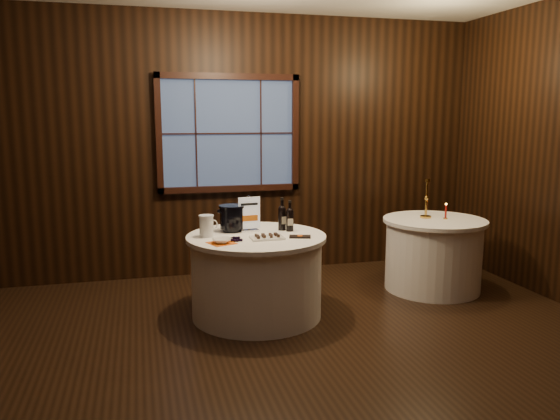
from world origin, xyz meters
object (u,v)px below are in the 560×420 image
object	(u,v)px
cracker_bowl	(222,241)
brass_candlestick	(426,204)
side_table	(433,254)
sign_stand	(249,219)
ice_bucket	(232,218)
grape_bunch	(236,239)
port_bottle_left	(282,216)
chocolate_plate	(267,237)
chocolate_box	(300,237)
port_bottle_right	(290,218)
main_table	(257,275)
glass_pitcher	(207,226)
red_candle	(446,213)

from	to	relation	value
cracker_bowl	brass_candlestick	world-z (taller)	brass_candlestick
side_table	sign_stand	xyz separation A→B (m)	(-2.03, -0.13, 0.50)
ice_bucket	brass_candlestick	xyz separation A→B (m)	(2.12, 0.16, 0.02)
grape_bunch	side_table	bearing A→B (deg)	12.45
port_bottle_left	grape_bunch	size ratio (longest dim) A/B	1.80
ice_bucket	grape_bunch	xyz separation A→B (m)	(-0.04, -0.41, -0.11)
sign_stand	ice_bucket	bearing A→B (deg)	155.12
ice_bucket	grape_bunch	distance (m)	0.43
chocolate_plate	cracker_bowl	xyz separation A→B (m)	(-0.42, -0.07, 0.01)
ice_bucket	chocolate_box	world-z (taller)	ice_bucket
chocolate_plate	side_table	bearing A→B (deg)	13.72
side_table	grape_bunch	distance (m)	2.31
port_bottle_right	chocolate_box	size ratio (longest dim) A/B	1.53
port_bottle_left	chocolate_box	xyz separation A→B (m)	(0.07, -0.36, -0.13)
port_bottle_right	chocolate_box	world-z (taller)	port_bottle_right
chocolate_box	cracker_bowl	world-z (taller)	cracker_bowl
side_table	brass_candlestick	size ratio (longest dim) A/B	2.56
side_table	chocolate_plate	size ratio (longest dim) A/B	3.66
main_table	sign_stand	xyz separation A→B (m)	(-0.03, 0.17, 0.50)
chocolate_plate	glass_pitcher	world-z (taller)	glass_pitcher
chocolate_box	grape_bunch	distance (m)	0.58
sign_stand	red_candle	bearing A→B (deg)	-4.04
main_table	cracker_bowl	size ratio (longest dim) A/B	8.01
sign_stand	chocolate_box	bearing A→B (deg)	-50.23
brass_candlestick	grape_bunch	bearing A→B (deg)	-165.06
chocolate_box	red_candle	xyz separation A→B (m)	(1.75, 0.47, 0.06)
sign_stand	red_candle	distance (m)	2.14
main_table	glass_pitcher	xyz separation A→B (m)	(-0.45, 0.05, 0.48)
port_bottle_right	main_table	bearing A→B (deg)	-158.83
chocolate_plate	brass_candlestick	size ratio (longest dim) A/B	0.70
chocolate_box	brass_candlestick	distance (m)	1.69
sign_stand	brass_candlestick	distance (m)	1.98
ice_bucket	glass_pitcher	distance (m)	0.31
port_bottle_right	red_candle	bearing A→B (deg)	12.28
side_table	red_candle	bearing A→B (deg)	-17.13
glass_pitcher	red_candle	distance (m)	2.56
side_table	glass_pitcher	size ratio (longest dim) A/B	5.50
port_bottle_left	brass_candlestick	bearing A→B (deg)	-10.62
chocolate_box	cracker_bowl	distance (m)	0.72
port_bottle_left	chocolate_box	distance (m)	0.38
grape_bunch	sign_stand	bearing A→B (deg)	62.54
sign_stand	port_bottle_left	size ratio (longest dim) A/B	1.09
port_bottle_right	chocolate_plate	size ratio (longest dim) A/B	0.99
red_candle	chocolate_plate	bearing A→B (deg)	-167.84
brass_candlestick	port_bottle_right	bearing A→B (deg)	-169.48
ice_bucket	glass_pitcher	bearing A→B (deg)	-146.86
port_bottle_left	red_candle	size ratio (longest dim) A/B	1.83
cracker_bowl	side_table	bearing A→B (deg)	13.00
port_bottle_right	chocolate_box	distance (m)	0.31
main_table	brass_candlestick	distance (m)	2.05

